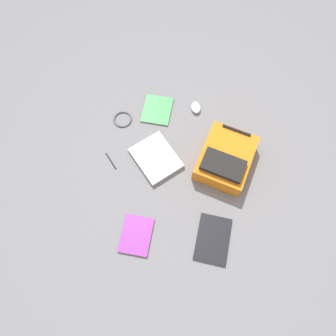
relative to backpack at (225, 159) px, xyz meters
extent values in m
plane|color=slate|center=(-0.32, -0.11, -0.07)|extent=(3.58, 3.58, 0.00)
cube|color=orange|center=(0.00, 0.01, -0.01)|extent=(0.41, 0.46, 0.12)
cube|color=black|center=(-0.02, -0.08, 0.07)|extent=(0.29, 0.22, 0.03)
cylinder|color=black|center=(0.06, 0.18, 0.06)|extent=(0.18, 0.07, 0.02)
cube|color=#929296|center=(-0.44, -0.02, -0.06)|extent=(0.38, 0.39, 0.02)
cube|color=#B7B7BC|center=(-0.44, -0.02, -0.04)|extent=(0.37, 0.38, 0.01)
cube|color=silver|center=(-0.50, -0.52, -0.06)|extent=(0.19, 0.23, 0.01)
cube|color=purple|center=(-0.50, -0.52, -0.05)|extent=(0.19, 0.24, 0.00)
cube|color=silver|center=(-0.47, 0.36, -0.06)|extent=(0.21, 0.23, 0.01)
cube|color=#2D8C3F|center=(-0.47, 0.36, -0.06)|extent=(0.21, 0.24, 0.00)
cube|color=silver|center=(-0.05, -0.49, -0.06)|extent=(0.22, 0.29, 0.01)
cube|color=black|center=(-0.05, -0.49, -0.05)|extent=(0.22, 0.30, 0.00)
ellipsoid|color=silver|center=(-0.21, 0.39, -0.05)|extent=(0.08, 0.11, 0.04)
torus|color=#4C4C51|center=(-0.70, 0.26, -0.06)|extent=(0.13, 0.13, 0.01)
cylinder|color=black|center=(-0.73, -0.06, -0.06)|extent=(0.09, 0.11, 0.01)
camera|label=1|loc=(-0.29, -0.79, 1.70)|focal=31.76mm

